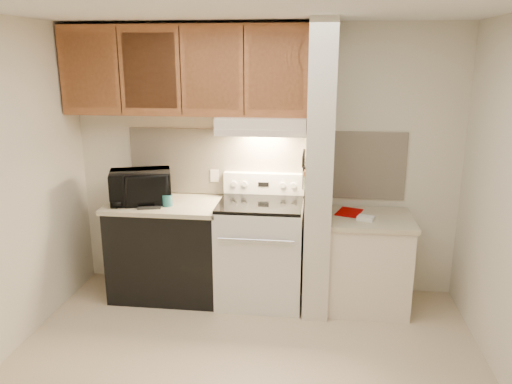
# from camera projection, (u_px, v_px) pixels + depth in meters

# --- Properties ---
(floor) EXTENTS (3.60, 3.60, 0.00)m
(floor) POSITION_uv_depth(u_px,v_px,m) (242.00, 373.00, 3.60)
(floor) COLOR beige
(floor) RESTS_ON ground
(ceiling) EXTENTS (3.60, 3.60, 0.00)m
(ceiling) POSITION_uv_depth(u_px,v_px,m) (239.00, 5.00, 2.94)
(ceiling) COLOR white
(ceiling) RESTS_ON wall_back
(wall_back) EXTENTS (3.60, 2.50, 0.02)m
(wall_back) POSITION_uv_depth(u_px,v_px,m) (265.00, 161.00, 4.70)
(wall_back) COLOR beige
(wall_back) RESTS_ON floor
(backsplash) EXTENTS (2.60, 0.02, 0.63)m
(backsplash) POSITION_uv_depth(u_px,v_px,m) (265.00, 163.00, 4.69)
(backsplash) COLOR beige
(backsplash) RESTS_ON wall_back
(range_body) EXTENTS (0.76, 0.65, 0.92)m
(range_body) POSITION_uv_depth(u_px,v_px,m) (260.00, 253.00, 4.58)
(range_body) COLOR silver
(range_body) RESTS_ON floor
(oven_window) EXTENTS (0.50, 0.01, 0.30)m
(oven_window) POSITION_uv_depth(u_px,v_px,m) (256.00, 263.00, 4.27)
(oven_window) COLOR black
(oven_window) RESTS_ON range_body
(oven_handle) EXTENTS (0.65, 0.02, 0.02)m
(oven_handle) POSITION_uv_depth(u_px,v_px,m) (256.00, 240.00, 4.17)
(oven_handle) COLOR silver
(oven_handle) RESTS_ON range_body
(cooktop) EXTENTS (0.74, 0.64, 0.03)m
(cooktop) POSITION_uv_depth(u_px,v_px,m) (261.00, 204.00, 4.46)
(cooktop) COLOR black
(cooktop) RESTS_ON range_body
(range_backguard) EXTENTS (0.76, 0.08, 0.20)m
(range_backguard) POSITION_uv_depth(u_px,v_px,m) (264.00, 183.00, 4.70)
(range_backguard) COLOR silver
(range_backguard) RESTS_ON range_body
(range_display) EXTENTS (0.10, 0.01, 0.04)m
(range_display) POSITION_uv_depth(u_px,v_px,m) (263.00, 184.00, 4.66)
(range_display) COLOR black
(range_display) RESTS_ON range_backguard
(range_knob_left_outer) EXTENTS (0.05, 0.02, 0.05)m
(range_knob_left_outer) POSITION_uv_depth(u_px,v_px,m) (234.00, 184.00, 4.69)
(range_knob_left_outer) COLOR silver
(range_knob_left_outer) RESTS_ON range_backguard
(range_knob_left_inner) EXTENTS (0.05, 0.02, 0.05)m
(range_knob_left_inner) POSITION_uv_depth(u_px,v_px,m) (244.00, 184.00, 4.68)
(range_knob_left_inner) COLOR silver
(range_knob_left_inner) RESTS_ON range_backguard
(range_knob_right_inner) EXTENTS (0.05, 0.02, 0.05)m
(range_knob_right_inner) POSITION_uv_depth(u_px,v_px,m) (283.00, 185.00, 4.63)
(range_knob_right_inner) COLOR silver
(range_knob_right_inner) RESTS_ON range_backguard
(range_knob_right_outer) EXTENTS (0.05, 0.02, 0.05)m
(range_knob_right_outer) POSITION_uv_depth(u_px,v_px,m) (293.00, 185.00, 4.62)
(range_knob_right_outer) COLOR silver
(range_knob_right_outer) RESTS_ON range_backguard
(dishwasher_front) EXTENTS (1.00, 0.63, 0.87)m
(dishwasher_front) POSITION_uv_depth(u_px,v_px,m) (168.00, 251.00, 4.70)
(dishwasher_front) COLOR black
(dishwasher_front) RESTS_ON floor
(left_countertop) EXTENTS (1.04, 0.67, 0.04)m
(left_countertop) POSITION_uv_depth(u_px,v_px,m) (166.00, 205.00, 4.58)
(left_countertop) COLOR #C3B796
(left_countertop) RESTS_ON dishwasher_front
(spoon_rest) EXTENTS (0.22, 0.12, 0.01)m
(spoon_rest) POSITION_uv_depth(u_px,v_px,m) (149.00, 208.00, 4.39)
(spoon_rest) COLOR black
(spoon_rest) RESTS_ON left_countertop
(teal_jar) EXTENTS (0.10, 0.10, 0.10)m
(teal_jar) POSITION_uv_depth(u_px,v_px,m) (167.00, 200.00, 4.46)
(teal_jar) COLOR #216065
(teal_jar) RESTS_ON left_countertop
(outlet) EXTENTS (0.08, 0.01, 0.12)m
(outlet) POSITION_uv_depth(u_px,v_px,m) (215.00, 176.00, 4.77)
(outlet) COLOR beige
(outlet) RESTS_ON backsplash
(microwave) EXTENTS (0.62, 0.52, 0.30)m
(microwave) POSITION_uv_depth(u_px,v_px,m) (141.00, 187.00, 4.54)
(microwave) COLOR black
(microwave) RESTS_ON left_countertop
(partition_pillar) EXTENTS (0.22, 0.70, 2.50)m
(partition_pillar) POSITION_uv_depth(u_px,v_px,m) (319.00, 171.00, 4.31)
(partition_pillar) COLOR beige
(partition_pillar) RESTS_ON floor
(pillar_trim) EXTENTS (0.01, 0.70, 0.04)m
(pillar_trim) POSITION_uv_depth(u_px,v_px,m) (306.00, 165.00, 4.31)
(pillar_trim) COLOR #96562F
(pillar_trim) RESTS_ON partition_pillar
(knife_strip) EXTENTS (0.02, 0.42, 0.04)m
(knife_strip) POSITION_uv_depth(u_px,v_px,m) (305.00, 164.00, 4.26)
(knife_strip) COLOR black
(knife_strip) RESTS_ON partition_pillar
(knife_blade_a) EXTENTS (0.01, 0.03, 0.16)m
(knife_blade_a) POSITION_uv_depth(u_px,v_px,m) (303.00, 180.00, 4.13)
(knife_blade_a) COLOR silver
(knife_blade_a) RESTS_ON knife_strip
(knife_handle_a) EXTENTS (0.02, 0.02, 0.10)m
(knife_handle_a) POSITION_uv_depth(u_px,v_px,m) (303.00, 162.00, 4.10)
(knife_handle_a) COLOR black
(knife_handle_a) RESTS_ON knife_strip
(knife_blade_b) EXTENTS (0.01, 0.04, 0.18)m
(knife_blade_b) POSITION_uv_depth(u_px,v_px,m) (303.00, 179.00, 4.21)
(knife_blade_b) COLOR silver
(knife_blade_b) RESTS_ON knife_strip
(knife_handle_b) EXTENTS (0.02, 0.02, 0.10)m
(knife_handle_b) POSITION_uv_depth(u_px,v_px,m) (304.00, 160.00, 4.18)
(knife_handle_b) COLOR black
(knife_handle_b) RESTS_ON knife_strip
(knife_blade_c) EXTENTS (0.01, 0.04, 0.20)m
(knife_blade_c) POSITION_uv_depth(u_px,v_px,m) (303.00, 177.00, 4.30)
(knife_blade_c) COLOR silver
(knife_blade_c) RESTS_ON knife_strip
(knife_handle_c) EXTENTS (0.02, 0.02, 0.10)m
(knife_handle_c) POSITION_uv_depth(u_px,v_px,m) (304.00, 158.00, 4.26)
(knife_handle_c) COLOR black
(knife_handle_c) RESTS_ON knife_strip
(knife_blade_d) EXTENTS (0.01, 0.04, 0.16)m
(knife_blade_d) POSITION_uv_depth(u_px,v_px,m) (304.00, 173.00, 4.36)
(knife_blade_d) COLOR silver
(knife_blade_d) RESTS_ON knife_strip
(knife_handle_d) EXTENTS (0.02, 0.02, 0.10)m
(knife_handle_d) POSITION_uv_depth(u_px,v_px,m) (304.00, 156.00, 4.33)
(knife_handle_d) COLOR black
(knife_handle_d) RESTS_ON knife_strip
(knife_blade_e) EXTENTS (0.01, 0.04, 0.18)m
(knife_blade_e) POSITION_uv_depth(u_px,v_px,m) (304.00, 172.00, 4.45)
(knife_blade_e) COLOR silver
(knife_blade_e) RESTS_ON knife_strip
(knife_handle_e) EXTENTS (0.02, 0.02, 0.10)m
(knife_handle_e) POSITION_uv_depth(u_px,v_px,m) (304.00, 155.00, 4.38)
(knife_handle_e) COLOR black
(knife_handle_e) RESTS_ON knife_strip
(oven_mitt) EXTENTS (0.03, 0.10, 0.25)m
(oven_mitt) POSITION_uv_depth(u_px,v_px,m) (304.00, 175.00, 4.51)
(oven_mitt) COLOR slate
(oven_mitt) RESTS_ON partition_pillar
(right_cab_base) EXTENTS (0.70, 0.60, 0.81)m
(right_cab_base) POSITION_uv_depth(u_px,v_px,m) (367.00, 264.00, 4.48)
(right_cab_base) COLOR beige
(right_cab_base) RESTS_ON floor
(right_countertop) EXTENTS (0.74, 0.64, 0.04)m
(right_countertop) POSITION_uv_depth(u_px,v_px,m) (370.00, 219.00, 4.37)
(right_countertop) COLOR #C3B796
(right_countertop) RESTS_ON right_cab_base
(red_folder) EXTENTS (0.27, 0.32, 0.01)m
(red_folder) POSITION_uv_depth(u_px,v_px,m) (349.00, 212.00, 4.48)
(red_folder) COLOR #920100
(red_folder) RESTS_ON right_countertop
(white_box) EXTENTS (0.16, 0.13, 0.04)m
(white_box) POSITION_uv_depth(u_px,v_px,m) (366.00, 218.00, 4.27)
(white_box) COLOR white
(white_box) RESTS_ON right_countertop
(range_hood) EXTENTS (0.78, 0.44, 0.15)m
(range_hood) POSITION_uv_depth(u_px,v_px,m) (262.00, 125.00, 4.39)
(range_hood) COLOR beige
(range_hood) RESTS_ON upper_cabinets
(hood_lip) EXTENTS (0.78, 0.04, 0.06)m
(hood_lip) POSITION_uv_depth(u_px,v_px,m) (260.00, 133.00, 4.20)
(hood_lip) COLOR beige
(hood_lip) RESTS_ON range_hood
(upper_cabinets) EXTENTS (2.18, 0.33, 0.77)m
(upper_cabinets) POSITION_uv_depth(u_px,v_px,m) (185.00, 71.00, 4.39)
(upper_cabinets) COLOR #96562F
(upper_cabinets) RESTS_ON wall_back
(cab_door_a) EXTENTS (0.46, 0.01, 0.63)m
(cab_door_a) POSITION_uv_depth(u_px,v_px,m) (89.00, 71.00, 4.34)
(cab_door_a) COLOR #96562F
(cab_door_a) RESTS_ON upper_cabinets
(cab_gap_a) EXTENTS (0.01, 0.01, 0.73)m
(cab_gap_a) POSITION_uv_depth(u_px,v_px,m) (119.00, 71.00, 4.30)
(cab_gap_a) COLOR black
(cab_gap_a) RESTS_ON upper_cabinets
(cab_door_b) EXTENTS (0.46, 0.01, 0.63)m
(cab_door_b) POSITION_uv_depth(u_px,v_px,m) (150.00, 71.00, 4.27)
(cab_door_b) COLOR #96562F
(cab_door_b) RESTS_ON upper_cabinets
(cab_gap_b) EXTENTS (0.01, 0.01, 0.73)m
(cab_gap_b) POSITION_uv_depth(u_px,v_px,m) (180.00, 71.00, 4.24)
(cab_gap_b) COLOR black
(cab_gap_b) RESTS_ON upper_cabinets
(cab_door_c) EXTENTS (0.46, 0.01, 0.63)m
(cab_door_c) POSITION_uv_depth(u_px,v_px,m) (212.00, 71.00, 4.21)
(cab_door_c) COLOR #96562F
(cab_door_c) RESTS_ON upper_cabinets
(cab_gap_c) EXTENTS (0.01, 0.01, 0.73)m
(cab_gap_c) POSITION_uv_depth(u_px,v_px,m) (244.00, 71.00, 4.18)
(cab_gap_c) COLOR black
(cab_gap_c) RESTS_ON upper_cabinets
(cab_door_d) EXTENTS (0.46, 0.01, 0.63)m
(cab_door_d) POSITION_uv_depth(u_px,v_px,m) (276.00, 71.00, 4.15)
(cab_door_d) COLOR #96562F
(cab_door_d) RESTS_ON upper_cabinets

